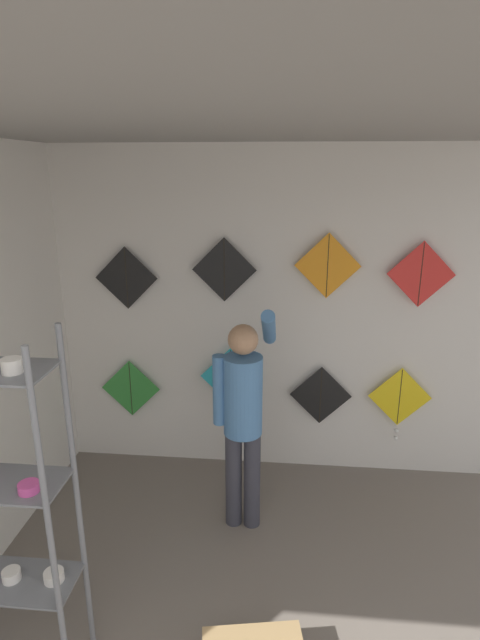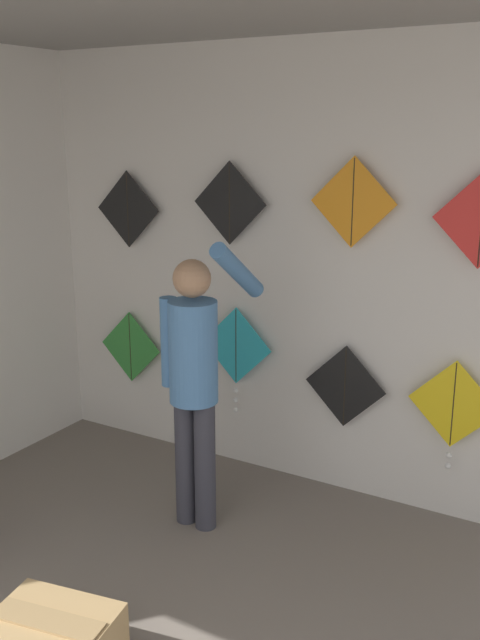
% 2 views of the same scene
% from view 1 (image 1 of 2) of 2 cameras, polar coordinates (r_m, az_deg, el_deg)
% --- Properties ---
extents(back_panel, '(4.41, 0.06, 2.80)m').
position_cam_1_polar(back_panel, '(4.24, 3.41, 0.41)').
color(back_panel, silver).
rests_on(back_panel, ground).
extents(ceiling_slab, '(4.41, 4.39, 0.04)m').
position_cam_1_polar(ceiling_slab, '(2.25, 2.12, 22.35)').
color(ceiling_slab, gray).
extents(shopkeeper, '(0.43, 0.59, 1.70)m').
position_cam_1_polar(shopkeeper, '(3.62, 0.36, -10.16)').
color(shopkeeper, '#383842').
rests_on(shopkeeper, ground).
extents(kite_0, '(0.53, 0.01, 0.53)m').
position_cam_1_polar(kite_0, '(4.61, -12.38, -7.65)').
color(kite_0, '#338C38').
extents(kite_1, '(0.53, 0.04, 0.74)m').
position_cam_1_polar(kite_1, '(4.38, -1.08, -7.02)').
color(kite_1, '#28B2C6').
extents(kite_2, '(0.53, 0.01, 0.53)m').
position_cam_1_polar(kite_2, '(4.41, 9.19, -8.51)').
color(kite_2, black).
extents(kite_3, '(0.53, 0.04, 0.67)m').
position_cam_1_polar(kite_3, '(4.51, 17.76, -8.68)').
color(kite_3, yellow).
extents(kite_4, '(0.53, 0.01, 0.53)m').
position_cam_1_polar(kite_4, '(4.28, -12.86, 4.69)').
color(kite_4, black).
extents(kite_5, '(0.53, 0.01, 0.53)m').
position_cam_1_polar(kite_5, '(4.09, -1.81, 5.75)').
color(kite_5, black).
extents(kite_6, '(0.53, 0.01, 0.53)m').
position_cam_1_polar(kite_6, '(4.06, 9.99, 6.11)').
color(kite_6, orange).
extents(kite_7, '(0.53, 0.01, 0.53)m').
position_cam_1_polar(kite_7, '(4.19, 19.98, 4.92)').
color(kite_7, red).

